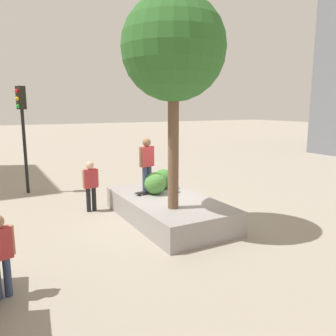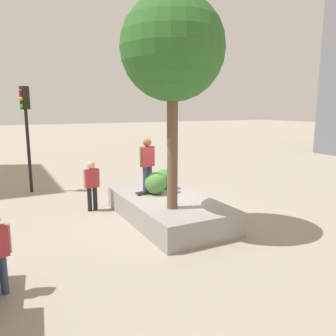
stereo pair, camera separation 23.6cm
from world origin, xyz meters
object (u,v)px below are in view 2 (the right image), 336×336
(skateboarder, at_px, (147,161))
(traffic_light_corner, at_px, (26,120))
(planter_ledge, at_px, (168,209))
(pedestrian_crossing, at_px, (92,182))
(skateboard, at_px, (148,192))
(plaza_tree, at_px, (173,50))

(skateboarder, bearing_deg, traffic_light_corner, 32.43)
(planter_ledge, height_order, pedestrian_crossing, pedestrian_crossing)
(planter_ledge, relative_size, skateboard, 5.21)
(planter_ledge, height_order, skateboarder, skateboarder)
(skateboard, bearing_deg, plaza_tree, 178.84)
(skateboarder, bearing_deg, pedestrian_crossing, 50.95)
(plaza_tree, distance_m, skateboarder, 3.41)
(plaza_tree, distance_m, pedestrian_crossing, 4.88)
(skateboard, bearing_deg, planter_ledge, -158.45)
(skateboard, bearing_deg, pedestrian_crossing, 50.95)
(plaza_tree, xyz_separation_m, skateboard, (1.67, -0.03, -3.94))
(plaza_tree, distance_m, skateboard, 4.28)
(plaza_tree, relative_size, pedestrian_crossing, 3.29)
(skateboarder, height_order, pedestrian_crossing, skateboarder)
(planter_ledge, bearing_deg, skateboard, 21.55)
(skateboard, xyz_separation_m, skateboarder, (0.00, 0.00, 0.96))
(planter_ledge, height_order, traffic_light_corner, traffic_light_corner)
(plaza_tree, bearing_deg, traffic_light_corner, 24.79)
(planter_ledge, xyz_separation_m, pedestrian_crossing, (1.93, 1.73, 0.60))
(plaza_tree, bearing_deg, skateboarder, -1.16)
(planter_ledge, bearing_deg, plaza_tree, 159.20)
(plaza_tree, xyz_separation_m, pedestrian_crossing, (2.82, 1.39, -3.73))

